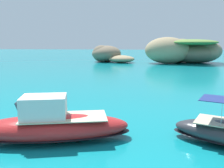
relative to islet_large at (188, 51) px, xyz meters
name	(u,v)px	position (x,y,z in m)	size (l,w,h in m)	color
islet_large	(188,51)	(0.00, 0.00, 0.00)	(25.27, 19.80, 7.94)	#84755B
islet_small	(108,54)	(-25.28, 1.21, -1.29)	(16.07, 14.13, 5.43)	#756651
motorboat_red	(52,126)	(-21.47, -64.67, -2.67)	(10.91, 5.35, 3.08)	red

